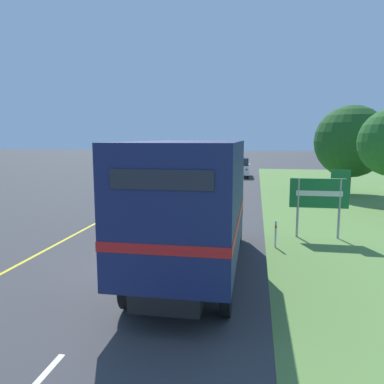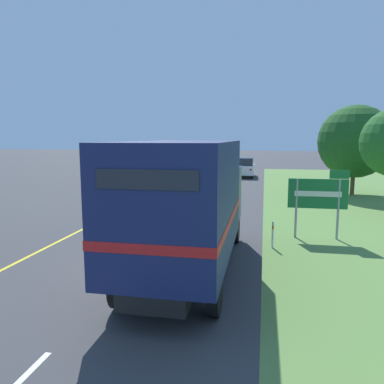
{
  "view_description": "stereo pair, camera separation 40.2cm",
  "coord_description": "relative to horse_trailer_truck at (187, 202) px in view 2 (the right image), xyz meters",
  "views": [
    {
      "loc": [
        3.29,
        -10.23,
        3.8
      ],
      "look_at": [
        0.3,
        7.33,
        1.2
      ],
      "focal_mm": 35.0,
      "sensor_mm": 36.0,
      "label": 1
    },
    {
      "loc": [
        3.69,
        -10.16,
        3.8
      ],
      "look_at": [
        0.3,
        7.33,
        1.2
      ],
      "focal_mm": 35.0,
      "sensor_mm": 36.0,
      "label": 2
    }
  ],
  "objects": [
    {
      "name": "edge_line_yellow",
      "position": [
        -5.35,
        10.84,
        -2.04
      ],
      "size": [
        0.12,
        51.46,
        0.01
      ],
      "primitive_type": "cube",
      "color": "yellow",
      "rests_on": "ground"
    },
    {
      "name": "lead_car_white_ahead",
      "position": [
        0.2,
        26.53,
        -1.1
      ],
      "size": [
        1.8,
        4.09,
        1.87
      ],
      "color": "black",
      "rests_on": "ground"
    },
    {
      "name": "centre_dash_mid_a",
      "position": [
        -1.65,
        7.63,
        -2.04
      ],
      "size": [
        0.12,
        2.6,
        0.01
      ],
      "primitive_type": "cube",
      "color": "white",
      "rests_on": "ground"
    },
    {
      "name": "highway_sign",
      "position": [
        4.08,
        4.61,
        -0.39
      ],
      "size": [
        2.16,
        0.09,
        2.61
      ],
      "color": "#9E9EA3",
      "rests_on": "ground"
    },
    {
      "name": "delineator_post",
      "position": [
        2.39,
        3.02,
        -1.54
      ],
      "size": [
        0.08,
        0.08,
        0.95
      ],
      "color": "white",
      "rests_on": "ground"
    },
    {
      "name": "ground_plane",
      "position": [
        -1.65,
        0.31,
        -2.05
      ],
      "size": [
        200.0,
        200.0,
        0.0
      ],
      "primitive_type": "plane",
      "color": "#3D3D3F"
    },
    {
      "name": "centre_dash_far",
      "position": [
        -1.65,
        20.83,
        -2.04
      ],
      "size": [
        0.12,
        2.6,
        0.01
      ],
      "primitive_type": "cube",
      "color": "white",
      "rests_on": "ground"
    },
    {
      "name": "roadside_tree_mid",
      "position": [
        7.85,
        16.52,
        1.49
      ],
      "size": [
        4.77,
        4.77,
        5.92
      ],
      "color": "brown",
      "rests_on": "ground"
    },
    {
      "name": "centre_dash_near",
      "position": [
        -1.65,
        1.03,
        -2.04
      ],
      "size": [
        0.12,
        2.6,
        0.01
      ],
      "primitive_type": "cube",
      "color": "white",
      "rests_on": "ground"
    },
    {
      "name": "centre_dash_mid_b",
      "position": [
        -1.65,
        14.23,
        -2.04
      ],
      "size": [
        0.12,
        2.6,
        0.01
      ],
      "primitive_type": "cube",
      "color": "white",
      "rests_on": "ground"
    },
    {
      "name": "centre_dash_farthest",
      "position": [
        -1.65,
        27.43,
        -2.04
      ],
      "size": [
        0.12,
        2.6,
        0.01
      ],
      "primitive_type": "cube",
      "color": "white",
      "rests_on": "ground"
    },
    {
      "name": "horse_trailer_truck",
      "position": [
        0.0,
        0.0,
        0.0
      ],
      "size": [
        2.54,
        7.81,
        3.71
      ],
      "color": "black",
      "rests_on": "ground"
    },
    {
      "name": "lead_car_white",
      "position": [
        -3.47,
        14.93,
        -1.05
      ],
      "size": [
        1.8,
        4.04,
        2.0
      ],
      "color": "black",
      "rests_on": "ground"
    }
  ]
}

